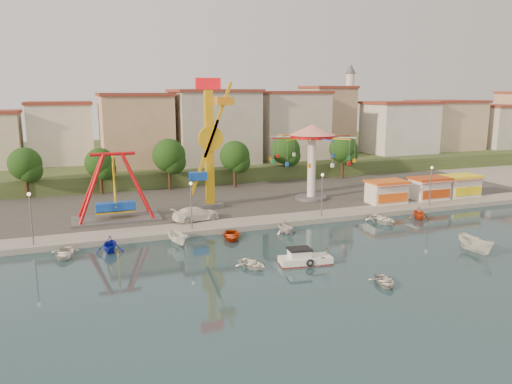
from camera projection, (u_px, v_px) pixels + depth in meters
name	position (u px, v px, depth m)	size (l,w,h in m)	color
ground	(311.00, 263.00, 45.77)	(200.00, 200.00, 0.00)	#132C36
quay_deck	(175.00, 166.00, 102.58)	(200.00, 100.00, 0.60)	#9E998E
asphalt_pad	(218.00, 194.00, 73.16)	(90.00, 28.00, 0.01)	#4C4944
hill_terrace	(170.00, 157.00, 106.92)	(200.00, 60.00, 3.00)	#384C26
pirate_ship_ride	(115.00, 188.00, 58.00)	(10.00, 5.00, 8.00)	#59595E
kamikaze_tower	(211.00, 146.00, 63.68)	(4.52, 3.10, 16.50)	#59595E
wave_swinger	(312.00, 145.00, 68.36)	(11.60, 11.60, 10.40)	#59595E
booth_left	(386.00, 192.00, 67.23)	(5.40, 3.78, 3.08)	white
booth_mid	(429.00, 188.00, 69.66)	(5.40, 3.78, 3.08)	white
booth_right	(461.00, 185.00, 71.56)	(5.40, 3.78, 3.08)	white
lamp_post_0	(31.00, 220.00, 48.80)	(0.14, 0.14, 5.00)	#59595E
lamp_post_1	(191.00, 207.00, 54.31)	(0.14, 0.14, 5.00)	#59595E
lamp_post_2	(322.00, 196.00, 59.83)	(0.14, 0.14, 5.00)	#59595E
lamp_post_3	(431.00, 187.00, 65.34)	(0.14, 0.14, 5.00)	#59595E
tree_0	(25.00, 164.00, 69.63)	(4.60, 4.60, 7.19)	#382314
tree_1	(100.00, 163.00, 72.46)	(4.35, 4.35, 6.80)	#382314
tree_2	(169.00, 155.00, 75.36)	(5.02, 5.02, 7.85)	#382314
tree_3	(235.00, 156.00, 77.55)	(4.68, 4.68, 7.32)	#382314
tree_4	(286.00, 150.00, 83.70)	(4.86, 4.86, 7.60)	#382314
tree_5	(343.00, 149.00, 85.49)	(4.83, 4.83, 7.54)	#382314
building_1	(61.00, 140.00, 84.09)	(12.33, 9.01, 8.63)	silver
building_2	(139.00, 130.00, 88.89)	(11.95, 9.28, 11.23)	tan
building_3	(218.00, 135.00, 90.94)	(12.59, 10.50, 9.20)	beige
building_4	(279.00, 131.00, 98.70)	(10.75, 9.23, 9.24)	beige
building_5	(343.00, 125.00, 101.36)	(12.77, 10.96, 11.21)	tan
building_6	(396.00, 122.00, 103.88)	(8.23, 8.98, 12.36)	silver
building_7	(426.00, 127.00, 112.85)	(11.59, 10.93, 8.76)	beige
building_8	(497.00, 119.00, 111.29)	(12.84, 9.28, 12.58)	beige
minaret	(349.00, 105.00, 105.19)	(2.80, 2.80, 18.00)	silver
cabin_motorboat	(304.00, 260.00, 45.38)	(4.94, 2.39, 1.67)	white
rowboat_a	(252.00, 264.00, 44.57)	(2.23, 3.12, 0.65)	white
rowboat_b	(385.00, 281.00, 40.55)	(2.10, 2.94, 0.61)	silver
skiff	(476.00, 245.00, 48.41)	(1.65, 4.39, 1.70)	silver
van	(196.00, 214.00, 58.30)	(2.25, 5.53, 1.61)	white
moored_boat_0	(64.00, 253.00, 47.38)	(2.62, 3.67, 0.76)	silver
moored_boat_1	(110.00, 244.00, 48.75)	(2.65, 3.07, 1.62)	#1421B5
moored_boat_2	(178.00, 238.00, 51.08)	(1.35, 3.60, 1.39)	white
moored_boat_3	(231.00, 235.00, 53.12)	(2.70, 3.78, 0.78)	#BD390F
moored_boat_4	(286.00, 227.00, 55.23)	(2.46, 2.85, 1.50)	silver
moored_boat_6	(382.00, 219.00, 59.67)	(3.00, 4.20, 0.87)	white
moored_boat_7	(419.00, 213.00, 61.43)	(2.47, 2.87, 1.51)	red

